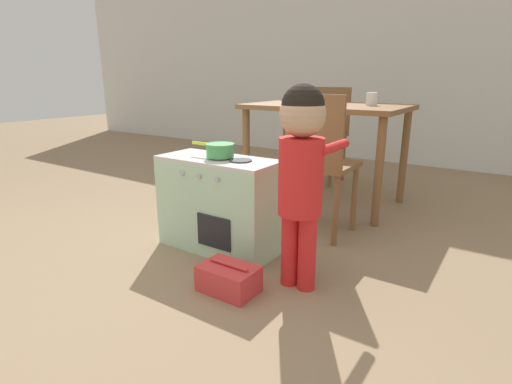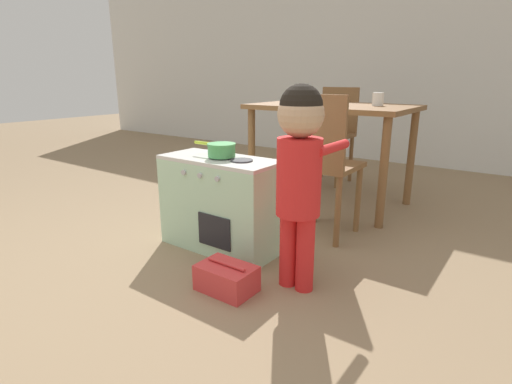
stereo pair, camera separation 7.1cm
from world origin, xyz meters
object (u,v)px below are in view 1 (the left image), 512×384
play_kitchen (219,204)px  toy_pot (220,149)px  cup_on_table (372,99)px  dining_chair_near (320,162)px  child_figure (302,161)px  dining_chair_far (326,131)px  toy_basket (229,278)px  dining_table (326,118)px

play_kitchen → toy_pot: size_ratio=2.52×
play_kitchen → cup_on_table: bearing=70.9°
dining_chair_near → cup_on_table: dining_chair_near is taller
child_figure → dining_chair_far: child_figure is taller
play_kitchen → dining_chair_far: dining_chair_far is taller
toy_basket → dining_table: size_ratio=0.23×
dining_chair_far → toy_basket: bearing=103.2°
play_kitchen → dining_table: bearing=84.5°
toy_pot → child_figure: bearing=-13.7°
play_kitchen → cup_on_table: cup_on_table is taller
dining_table → dining_chair_near: size_ratio=1.34×
dining_chair_far → cup_on_table: 0.90m
toy_basket → dining_chair_far: 2.28m
toy_basket → dining_chair_near: bearing=86.9°
dining_table → cup_on_table: 0.36m
child_figure → dining_chair_far: 2.11m
toy_basket → dining_table: dining_table is taller
play_kitchen → cup_on_table: 1.42m
dining_chair_near → dining_table: bearing=112.2°
child_figure → dining_chair_near: size_ratio=1.07×
toy_basket → child_figure: bearing=42.7°
dining_chair_far → play_kitchen: bearing=95.3°
dining_table → dining_chair_far: 0.73m
dining_table → play_kitchen: bearing=-95.5°
play_kitchen → dining_chair_near: 0.66m
toy_pot → dining_table: bearing=85.2°
dining_table → cup_on_table: bearing=12.2°
dining_chair_far → cup_on_table: (0.60, -0.58, 0.34)m
play_kitchen → toy_pot: 0.32m
play_kitchen → dining_chair_far: 1.84m
toy_pot → dining_chair_near: dining_chair_near is taller
dining_chair_near → cup_on_table: 0.82m
toy_basket → dining_chair_far: size_ratio=0.30×
cup_on_table → dining_table: bearing=-167.8°
dining_chair_near → play_kitchen: bearing=-128.8°
toy_basket → cup_on_table: cup_on_table is taller
dining_chair_near → toy_pot: bearing=-127.8°
toy_pot → dining_chair_near: 0.63m
toy_basket → dining_chair_near: dining_chair_near is taller
play_kitchen → toy_basket: bearing=-46.6°
play_kitchen → toy_basket: (0.35, -0.36, -0.20)m
child_figure → dining_table: 1.40m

